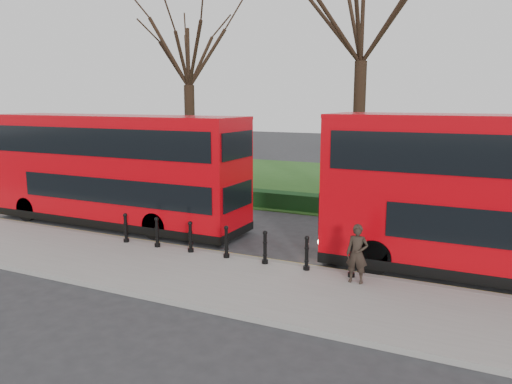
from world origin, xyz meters
The scene contains 12 objects.
ground centered at (0.00, 0.00, 0.00)m, with size 120.00×120.00×0.00m, color #28282B.
pavement centered at (0.00, -3.00, 0.07)m, with size 60.00×4.00×0.15m, color gray.
kerb centered at (0.00, -1.00, 0.07)m, with size 60.00×0.25×0.16m, color slate.
grass_verge centered at (0.00, 15.00, 0.03)m, with size 60.00×18.00×0.06m, color #25501A.
hedge centered at (0.00, 6.80, 0.40)m, with size 60.00×0.90×0.80m, color black.
yellow_line_outer centered at (0.00, -0.70, 0.01)m, with size 60.00×0.10×0.01m, color yellow.
yellow_line_inner centered at (0.00, -0.50, 0.01)m, with size 60.00×0.10×0.01m, color yellow.
tree_left centered at (-8.00, 10.00, 7.90)m, with size 6.96×6.96×10.88m.
tree_mid centered at (2.00, 10.00, 9.28)m, with size 8.16×8.16×12.76m.
bollard_row centered at (0.74, -1.35, 0.65)m, with size 8.34×0.15×1.00m.
bus_lead centered at (-5.75, 0.95, 2.28)m, with size 11.38×2.61×4.53m.
pedestrian centered at (5.07, -1.74, 0.98)m, with size 0.60×0.40×1.65m, color black.
Camera 1 is at (8.30, -14.81, 5.15)m, focal length 35.00 mm.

